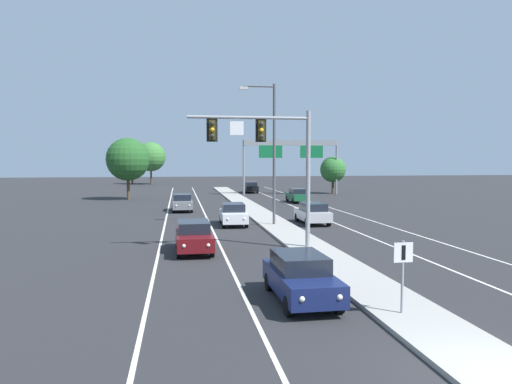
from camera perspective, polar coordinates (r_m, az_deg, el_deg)
ground_plane at (r=12.42m, az=27.31°, el=-19.19°), size 260.00×260.00×0.00m
median_island at (r=28.41m, az=5.17°, el=-5.72°), size 2.40×110.00×0.15m
lane_stripe_oncoming_center at (r=34.55m, az=-5.33°, el=-4.13°), size 0.14×100.00×0.01m
lane_stripe_receding_center at (r=36.39m, az=9.65°, el=-3.77°), size 0.14×100.00×0.01m
edge_stripe_left at (r=34.50m, az=-10.82°, el=-4.20°), size 0.14×100.00×0.01m
edge_stripe_right at (r=37.57m, az=14.43°, el=-3.60°), size 0.14×100.00×0.01m
overhead_signal_mast at (r=25.26m, az=1.74°, el=5.01°), size 6.46×0.44×7.20m
median_sign_post at (r=15.29m, az=16.96°, el=-8.36°), size 0.60×0.10×2.20m
street_lamp_median at (r=34.55m, az=1.80°, el=5.51°), size 2.58×0.28×10.00m
car_oncoming_navy at (r=16.64m, az=5.30°, el=-9.93°), size 1.88×4.49×1.58m
car_oncoming_darkred at (r=25.32m, az=-7.36°, el=-5.19°), size 1.89×4.50×1.58m
car_oncoming_white at (r=35.41m, az=-2.71°, el=-2.60°), size 1.92×4.51×1.58m
car_oncoming_grey at (r=45.49m, az=-8.73°, el=-1.22°), size 1.91×4.51×1.58m
car_receding_silver at (r=36.28m, az=6.69°, el=-2.47°), size 1.82×4.47×1.58m
car_receding_green at (r=54.22m, az=4.93°, el=-0.38°), size 1.85×4.48×1.58m
car_receding_black at (r=70.35m, az=-0.65°, el=0.59°), size 1.87×4.49×1.58m
highway_sign_gantry at (r=66.17m, az=4.15°, el=5.00°), size 13.28×0.42×7.50m
tree_far_left_a at (r=59.58m, az=-14.91°, el=3.74°), size 5.12×5.12×7.41m
tree_far_left_c at (r=99.17m, az=-14.43°, el=2.79°), size 3.42×3.42×4.95m
tree_far_left_b at (r=96.52m, az=-12.32°, el=4.09°), size 5.71×5.71×8.26m
tree_far_right_c at (r=68.99m, az=9.09°, el=2.64°), size 3.62×3.62×5.24m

